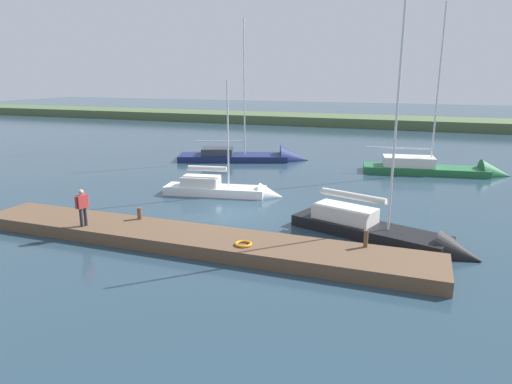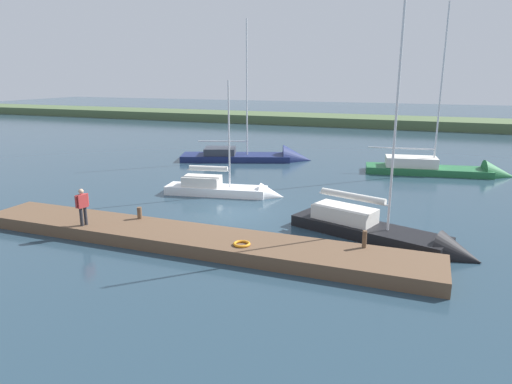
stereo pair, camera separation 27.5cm
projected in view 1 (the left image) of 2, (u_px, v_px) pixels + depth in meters
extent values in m
plane|color=#263D4C|center=(233.00, 214.00, 22.83)|extent=(200.00, 200.00, 0.00)
cube|color=#4C603D|center=(358.00, 125.00, 63.60)|extent=(180.00, 8.00, 2.40)
cube|color=brown|center=(190.00, 239.00, 18.61)|extent=(19.87, 2.55, 0.53)
cylinder|color=brown|center=(366.00, 239.00, 16.95)|extent=(0.17, 0.17, 0.66)
cylinder|color=brown|center=(140.00, 213.00, 20.28)|extent=(0.21, 0.21, 0.53)
torus|color=orange|center=(243.00, 244.00, 17.20)|extent=(0.66, 0.66, 0.10)
cube|color=#236638|center=(424.00, 173.00, 32.41)|extent=(8.62, 3.42, 0.91)
cone|color=#236638|center=(495.00, 176.00, 31.48)|extent=(2.29, 2.47, 2.20)
cube|color=silver|center=(408.00, 161.00, 32.43)|extent=(3.72, 2.26, 0.69)
cylinder|color=silver|center=(438.00, 88.00, 30.85)|extent=(0.12, 0.12, 10.96)
cylinder|color=silver|center=(399.00, 148.00, 32.34)|extent=(4.51, 0.77, 0.09)
cube|color=white|center=(215.00, 194.00, 26.61)|extent=(6.06, 2.53, 0.93)
cone|color=white|center=(271.00, 197.00, 26.04)|extent=(1.62, 1.75, 1.53)
cube|color=silver|center=(201.00, 181.00, 26.56)|extent=(2.33, 1.59, 0.57)
cylinder|color=silver|center=(228.00, 135.00, 25.59)|extent=(0.09, 0.09, 6.05)
cylinder|color=silver|center=(207.00, 170.00, 26.33)|extent=(2.51, 0.51, 0.07)
cylinder|color=silver|center=(207.00, 168.00, 26.30)|extent=(2.30, 0.69, 0.29)
cube|color=black|center=(367.00, 235.00, 19.72)|extent=(7.00, 3.89, 0.92)
cone|color=black|center=(460.00, 257.00, 17.37)|extent=(2.10, 2.21, 1.79)
cube|color=silver|center=(345.00, 213.00, 20.22)|extent=(3.00, 2.11, 0.63)
cylinder|color=silver|center=(396.00, 122.00, 17.93)|extent=(0.09, 0.09, 8.98)
cylinder|color=silver|center=(353.00, 199.00, 19.82)|extent=(3.23, 1.17, 0.08)
cylinder|color=silver|center=(353.00, 196.00, 19.79)|extent=(2.97, 1.26, 0.28)
cube|color=navy|center=(233.00, 160.00, 37.27)|extent=(9.14, 5.34, 0.95)
cone|color=navy|center=(294.00, 160.00, 37.21)|extent=(3.03, 3.18, 2.56)
cube|color=#333842|center=(218.00, 151.00, 37.10)|extent=(3.04, 2.83, 0.56)
cylinder|color=silver|center=(244.00, 89.00, 35.83)|extent=(0.11, 0.11, 10.50)
cylinder|color=silver|center=(220.00, 141.00, 36.90)|extent=(3.79, 1.41, 0.09)
cylinder|color=#28282D|center=(81.00, 218.00, 19.23)|extent=(0.14, 0.14, 0.80)
cylinder|color=#28282D|center=(85.00, 216.00, 19.38)|extent=(0.14, 0.14, 0.80)
cube|color=#B23333|center=(82.00, 202.00, 19.14)|extent=(0.34, 0.48, 0.57)
sphere|color=tan|center=(81.00, 192.00, 19.03)|extent=(0.22, 0.22, 0.22)
cylinder|color=#B23333|center=(76.00, 203.00, 18.93)|extent=(0.09, 0.09, 0.54)
cylinder|color=#B23333|center=(87.00, 200.00, 19.34)|extent=(0.09, 0.09, 0.54)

